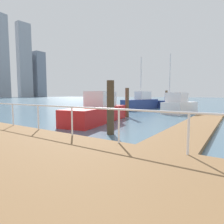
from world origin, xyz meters
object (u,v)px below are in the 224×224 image
Objects in this scene: moored_boat_1 at (98,111)px; moored_boat_3 at (169,103)px; moored_boat_0 at (179,106)px; moored_boat_2 at (141,103)px.

moored_boat_3 is (17.61, 0.26, -0.02)m from moored_boat_1.
moored_boat_0 is at bearing -19.39° from moored_boat_1.
moored_boat_3 reaches higher than moored_boat_0.
moored_boat_2 is (3.08, 5.64, 0.08)m from moored_boat_0.
moored_boat_1 is at bearing -168.88° from moored_boat_2.
moored_boat_0 is 0.56× the size of moored_boat_3.
moored_boat_3 is (8.42, 3.50, -0.05)m from moored_boat_0.
moored_boat_2 is 0.88× the size of moored_boat_3.
moored_boat_3 is (5.34, -2.15, -0.13)m from moored_boat_2.
moored_boat_2 is (12.27, 2.41, 0.11)m from moored_boat_1.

